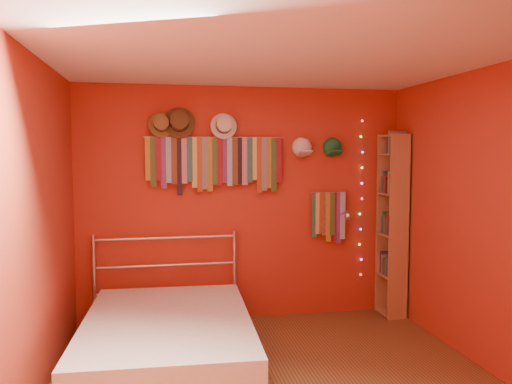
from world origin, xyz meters
TOP-DOWN VIEW (x-y plane):
  - back_wall at (0.00, 1.75)m, footprint 3.50×0.02m
  - right_wall at (1.75, 0.00)m, footprint 0.02×3.50m
  - left_wall at (-1.75, 0.00)m, footprint 0.02×3.50m
  - ceiling at (0.00, 0.00)m, footprint 3.50×3.50m
  - tie_rack at (-0.31, 1.68)m, footprint 1.45×0.03m
  - small_tie_rack at (0.94, 1.68)m, footprint 0.40×0.03m
  - fedora_olive at (-0.86, 1.66)m, footprint 0.26×0.14m
  - fedora_brown at (-0.68, 1.65)m, footprint 0.33×0.18m
  - fedora_white at (-0.22, 1.66)m, footprint 0.28×0.15m
  - cap_white at (0.63, 1.70)m, footprint 0.20×0.25m
  - cap_green at (0.97, 1.70)m, footprint 0.19×0.24m
  - fairy_lights at (1.32, 1.71)m, footprint 0.05×0.02m
  - reading_lamp at (1.07, 1.50)m, footprint 0.08×0.33m
  - bookshelf at (1.66, 1.53)m, footprint 0.25×0.34m
  - bed at (-0.84, 0.63)m, footprint 1.54×2.04m

SIDE VIEW (x-z plane):
  - bed at x=-0.84m, z-range -0.26..0.71m
  - bookshelf at x=1.66m, z-range 0.02..2.02m
  - small_tie_rack at x=0.94m, z-range 0.83..1.41m
  - reading_lamp at x=1.07m, z-range 1.08..1.18m
  - back_wall at x=0.00m, z-range 0.00..2.50m
  - right_wall at x=1.75m, z-range 0.00..2.50m
  - left_wall at x=-1.75m, z-range 0.00..2.50m
  - fairy_lights at x=1.32m, z-range 0.41..2.16m
  - tie_rack at x=-0.31m, z-range 1.41..2.01m
  - cap_white at x=0.63m, z-range 1.76..1.95m
  - cap_green at x=0.97m, z-range 1.76..1.95m
  - fedora_white at x=-0.22m, z-range 1.95..2.22m
  - fedora_olive at x=-0.86m, z-range 1.96..2.22m
  - fedora_brown at x=-0.68m, z-range 1.95..2.27m
  - ceiling at x=0.00m, z-range 2.49..2.51m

